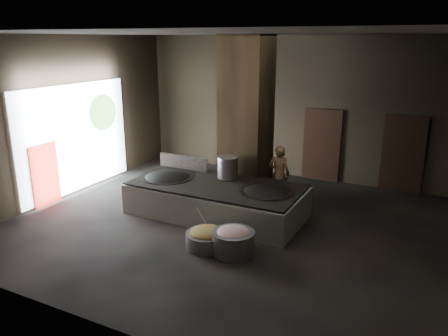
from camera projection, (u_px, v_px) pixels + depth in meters
The scene contains 27 objects.
floor at pixel (225, 224), 10.85m from camera, with size 10.00×9.00×0.10m, color black.
ceiling at pixel (225, 31), 9.54m from camera, with size 10.00×9.00×0.10m, color black.
back_wall at pixel (288, 107), 14.09m from camera, with size 10.00×0.10×4.50m, color black.
front_wall at pixel (84, 192), 6.30m from camera, with size 10.00×0.10×4.50m, color black.
left_wall at pixel (66, 117), 12.37m from camera, with size 0.10×9.00×4.50m, color black.
pillar at pixel (246, 120), 11.95m from camera, with size 1.20×1.20×4.50m, color black.
hearth_platform at pixel (217, 200), 11.23m from camera, with size 4.43×2.12×0.77m, color silver.
platform_cap at pixel (216, 184), 11.11m from camera, with size 4.33×2.08×0.03m, color black.
wok_left at pixel (168, 179), 11.71m from camera, with size 1.40×1.40×0.38m, color black.
wok_left_rim at pixel (168, 177), 11.69m from camera, with size 1.42×1.42×0.05m, color black.
wok_right at pixel (267, 194), 10.59m from camera, with size 1.30×1.30×0.37m, color black.
wok_right_rim at pixel (267, 192), 10.57m from camera, with size 1.33×1.33×0.05m, color black.
stock_pot at pixel (228, 167), 11.47m from camera, with size 0.54×0.54×0.58m, color #A1A4A9.
splash_guard at pixel (183, 162), 12.31m from camera, with size 1.54×0.06×0.38m, color black.
cook at pixel (279, 174), 11.99m from camera, with size 0.59×0.38×1.61m, color #94704B.
veg_basin at pixel (207, 240), 9.50m from camera, with size 0.92×0.92×0.34m, color slate.
veg_fill at pixel (207, 232), 9.45m from camera, with size 0.76×0.76×0.23m, color olive.
ladle at pixel (204, 220), 9.59m from camera, with size 0.03×0.03×0.73m, color #A1A4A9.
meat_basin at pixel (233, 242), 9.22m from camera, with size 0.91×0.91×0.50m, color slate.
meat_fill at pixel (233, 234), 9.16m from camera, with size 0.75×0.75×0.29m, color #B86E6F.
doorway_near at pixel (322, 146), 13.81m from camera, with size 1.18×0.08×2.38m, color black.
doorway_near_glow at pixel (329, 148), 13.84m from camera, with size 0.86×0.04×2.03m, color #8C6647.
doorway_far at pixel (403, 155), 12.78m from camera, with size 1.18×0.08×2.38m, color black.
doorway_far_glow at pixel (407, 157), 12.82m from camera, with size 0.79×0.04×1.87m, color #8C6647.
left_opening at pixel (76, 138), 12.68m from camera, with size 0.04×4.20×3.10m, color white.
pavilion_sliver at pixel (45, 175), 11.76m from camera, with size 0.05×0.90×1.70m, color maroon.
tree_silhouette at pixel (103, 112), 13.41m from camera, with size 0.28×1.10×1.10m, color #194714.
Camera 1 is at (4.48, -8.94, 4.39)m, focal length 35.00 mm.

